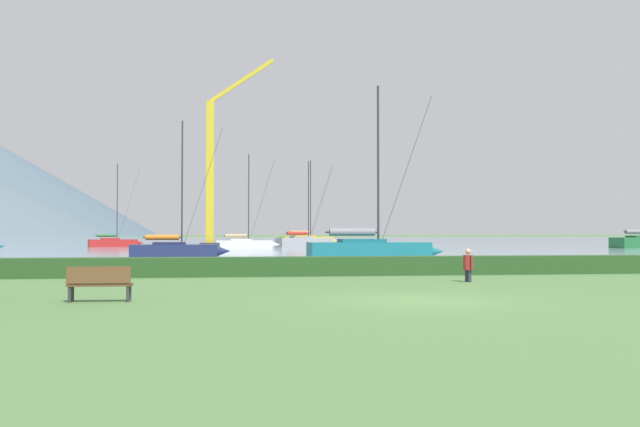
# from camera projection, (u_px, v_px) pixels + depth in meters

# --- Properties ---
(ground_plane) EXTENTS (1000.00, 1000.00, 0.00)m
(ground_plane) POSITION_uv_depth(u_px,v_px,m) (421.00, 301.00, 18.38)
(ground_plane) COLOR #517A42
(harbor_water) EXTENTS (320.00, 246.00, 0.00)m
(harbor_water) POSITION_uv_depth(u_px,v_px,m) (252.00, 241.00, 154.11)
(harbor_water) COLOR gray
(harbor_water) RESTS_ON ground_plane
(hedge_line) EXTENTS (80.00, 1.20, 0.81)m
(hedge_line) POSITION_uv_depth(u_px,v_px,m) (349.00, 266.00, 29.29)
(hedge_line) COLOR #284C23
(hedge_line) RESTS_ON ground_plane
(sailboat_slip_2) EXTENTS (9.10, 4.60, 12.54)m
(sailboat_slip_2) POSITION_uv_depth(u_px,v_px,m) (307.00, 240.00, 100.20)
(sailboat_slip_2) COLOR gold
(sailboat_slip_2) RESTS_ON harbor_water
(sailboat_slip_4) EXTENTS (7.07, 3.72, 10.80)m
(sailboat_slip_4) POSITION_uv_depth(u_px,v_px,m) (114.00, 242.00, 88.29)
(sailboat_slip_4) COLOR red
(sailboat_slip_4) RESTS_ON harbor_water
(sailboat_slip_6) EXTENTS (8.48, 4.49, 11.27)m
(sailboat_slip_6) POSITION_uv_depth(u_px,v_px,m) (305.00, 241.00, 89.37)
(sailboat_slip_6) COLOR #9E9EA3
(sailboat_slip_6) RESTS_ON harbor_water
(sailboat_slip_7) EXTENTS (7.13, 2.20, 10.00)m
(sailboat_slip_7) POSITION_uv_depth(u_px,v_px,m) (176.00, 250.00, 49.27)
(sailboat_slip_7) COLOR navy
(sailboat_slip_7) RESTS_ON harbor_water
(sailboat_slip_8) EXTENTS (7.19, 2.53, 10.53)m
(sailboat_slip_8) POSITION_uv_depth(u_px,v_px,m) (245.00, 244.00, 75.02)
(sailboat_slip_8) COLOR white
(sailboat_slip_8) RESTS_ON harbor_water
(sailboat_slip_9) EXTENTS (8.95, 2.85, 11.37)m
(sailboat_slip_9) POSITION_uv_depth(u_px,v_px,m) (370.00, 250.00, 43.70)
(sailboat_slip_9) COLOR #19707A
(sailboat_slip_9) RESTS_ON harbor_water
(park_bench_near_path) EXTENTS (1.67, 0.51, 0.95)m
(park_bench_near_path) POSITION_uv_depth(u_px,v_px,m) (100.00, 282.00, 18.05)
(park_bench_near_path) COLOR brown
(park_bench_near_path) RESTS_ON ground_plane
(person_seated_viewer) EXTENTS (0.36, 0.55, 1.25)m
(person_seated_viewer) POSITION_uv_depth(u_px,v_px,m) (468.00, 264.00, 25.38)
(person_seated_viewer) COLOR #2D3347
(person_seated_viewer) RESTS_ON ground_plane
(dock_crane) EXTENTS (7.56, 2.00, 19.99)m
(dock_crane) POSITION_uv_depth(u_px,v_px,m) (212.00, 183.00, 69.68)
(dock_crane) COLOR #333338
(dock_crane) RESTS_ON ground_plane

